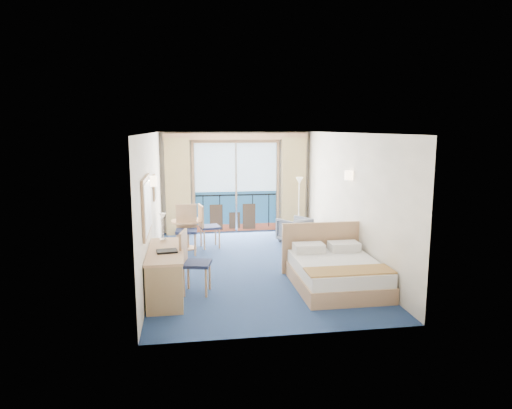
# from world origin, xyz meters

# --- Properties ---
(floor) EXTENTS (6.50, 6.50, 0.00)m
(floor) POSITION_xyz_m (0.00, 0.00, 0.00)
(floor) COLOR navy
(floor) RESTS_ON ground
(room_walls) EXTENTS (4.04, 6.54, 2.72)m
(room_walls) POSITION_xyz_m (0.00, 0.00, 1.78)
(room_walls) COLOR beige
(room_walls) RESTS_ON ground
(balcony_door) EXTENTS (2.36, 0.03, 2.52)m
(balcony_door) POSITION_xyz_m (-0.01, 3.22, 1.14)
(balcony_door) COLOR navy
(balcony_door) RESTS_ON room_walls
(curtain_left) EXTENTS (0.65, 0.22, 2.55)m
(curtain_left) POSITION_xyz_m (-1.55, 3.07, 1.28)
(curtain_left) COLOR tan
(curtain_left) RESTS_ON room_walls
(curtain_right) EXTENTS (0.65, 0.22, 2.55)m
(curtain_right) POSITION_xyz_m (1.55, 3.07, 1.28)
(curtain_right) COLOR tan
(curtain_right) RESTS_ON room_walls
(pelmet) EXTENTS (3.80, 0.25, 0.18)m
(pelmet) POSITION_xyz_m (0.00, 3.10, 2.58)
(pelmet) COLOR tan
(pelmet) RESTS_ON room_walls
(mirror) EXTENTS (0.05, 1.25, 0.95)m
(mirror) POSITION_xyz_m (-1.97, -1.50, 1.55)
(mirror) COLOR tan
(mirror) RESTS_ON room_walls
(wall_print) EXTENTS (0.04, 0.42, 0.52)m
(wall_print) POSITION_xyz_m (-1.97, 0.45, 1.60)
(wall_print) COLOR tan
(wall_print) RESTS_ON room_walls
(sconce_left) EXTENTS (0.18, 0.18, 0.18)m
(sconce_left) POSITION_xyz_m (-1.94, -0.60, 1.85)
(sconce_left) COLOR #FFDEB2
(sconce_left) RESTS_ON room_walls
(sconce_right) EXTENTS (0.18, 0.18, 0.18)m
(sconce_right) POSITION_xyz_m (1.94, -0.15, 1.85)
(sconce_right) COLOR #FFDEB2
(sconce_right) RESTS_ON room_walls
(bed) EXTENTS (1.58, 1.88, 0.99)m
(bed) POSITION_xyz_m (1.26, -1.50, 0.28)
(bed) COLOR tan
(bed) RESTS_ON ground
(nightstand) EXTENTS (0.44, 0.42, 0.58)m
(nightstand) POSITION_xyz_m (1.76, -0.04, 0.29)
(nightstand) COLOR #9A8151
(nightstand) RESTS_ON ground
(phone) EXTENTS (0.20, 0.18, 0.08)m
(phone) POSITION_xyz_m (1.81, -0.00, 0.61)
(phone) COLOR white
(phone) RESTS_ON nightstand
(armchair) EXTENTS (0.92, 0.93, 0.62)m
(armchair) POSITION_xyz_m (1.28, 1.74, 0.31)
(armchair) COLOR #454C54
(armchair) RESTS_ON ground
(floor_lamp) EXTENTS (0.21, 0.21, 1.51)m
(floor_lamp) POSITION_xyz_m (1.63, 2.71, 1.15)
(floor_lamp) COLOR silver
(floor_lamp) RESTS_ON ground
(desk) EXTENTS (0.59, 1.72, 0.80)m
(desk) POSITION_xyz_m (-1.70, -1.95, 0.45)
(desk) COLOR tan
(desk) RESTS_ON ground
(desk_chair) EXTENTS (0.56, 0.55, 1.08)m
(desk_chair) POSITION_xyz_m (-1.28, -1.41, 0.61)
(desk_chair) COLOR #1E2546
(desk_chair) RESTS_ON ground
(folder) EXTENTS (0.36, 0.29, 0.03)m
(folder) POSITION_xyz_m (-1.67, -1.65, 0.82)
(folder) COLOR black
(folder) RESTS_ON desk
(desk_lamp) EXTENTS (0.13, 0.13, 0.49)m
(desk_lamp) POSITION_xyz_m (-1.76, -0.92, 1.17)
(desk_lamp) COLOR silver
(desk_lamp) RESTS_ON desk
(round_table) EXTENTS (0.75, 0.75, 0.68)m
(round_table) POSITION_xyz_m (-1.33, 1.55, 0.51)
(round_table) COLOR tan
(round_table) RESTS_ON ground
(table_chair_a) EXTENTS (0.53, 0.52, 1.03)m
(table_chair_a) POSITION_xyz_m (-0.89, 1.56, 0.58)
(table_chair_a) COLOR #1E2546
(table_chair_a) RESTS_ON ground
(table_chair_b) EXTENTS (0.49, 0.50, 1.10)m
(table_chair_b) POSITION_xyz_m (-1.35, 1.18, 0.62)
(table_chair_b) COLOR #1E2546
(table_chair_b) RESTS_ON ground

